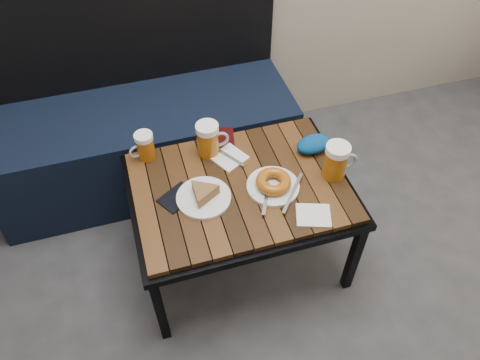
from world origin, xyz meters
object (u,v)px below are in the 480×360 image
object	(u,v)px
plate_pie	(203,195)
bench	(144,134)
plate_bagel	(273,184)
beer_mug_right	(336,161)
beer_mug_centre	(209,139)
cafe_table	(240,192)
passport_navy	(177,197)
knit_pouch	(313,144)
beer_mug_left	(145,146)
passport_burgundy	(222,139)

from	to	relation	value
plate_pie	bench	bearing A→B (deg)	103.41
plate_bagel	beer_mug_right	bearing A→B (deg)	-0.52
beer_mug_centre	cafe_table	bearing A→B (deg)	-72.06
passport_navy	knit_pouch	world-z (taller)	knit_pouch
bench	cafe_table	xyz separation A→B (m)	(0.30, -0.61, 0.16)
bench	beer_mug_left	xyz separation A→B (m)	(-0.01, -0.36, 0.26)
plate_bagel	beer_mug_centre	bearing A→B (deg)	125.87
beer_mug_left	passport_burgundy	size ratio (longest dim) A/B	0.84
beer_mug_centre	passport_navy	xyz separation A→B (m)	(-0.17, -0.20, -0.07)
passport_navy	plate_pie	bearing A→B (deg)	39.08
beer_mug_left	knit_pouch	world-z (taller)	beer_mug_left
beer_mug_centre	passport_navy	bearing A→B (deg)	-131.31
passport_burgundy	beer_mug_centre	bearing A→B (deg)	-128.37
beer_mug_left	passport_burgundy	world-z (taller)	beer_mug_left
plate_pie	passport_burgundy	bearing A→B (deg)	62.83
cafe_table	plate_bagel	world-z (taller)	plate_bagel
beer_mug_left	passport_burgundy	bearing A→B (deg)	166.05
knit_pouch	beer_mug_centre	bearing A→B (deg)	165.42
cafe_table	passport_burgundy	size ratio (longest dim) A/B	6.05
beer_mug_centre	plate_pie	bearing A→B (deg)	-109.42
beer_mug_centre	bench	bearing A→B (deg)	119.23
bench	passport_navy	distance (m)	0.64
beer_mug_centre	plate_pie	xyz separation A→B (m)	(-0.08, -0.23, -0.05)
plate_bagel	knit_pouch	world-z (taller)	knit_pouch
beer_mug_left	plate_bagel	distance (m)	0.53
bench	plate_pie	world-z (taller)	bench
bench	plate_pie	xyz separation A→B (m)	(0.15, -0.64, 0.22)
cafe_table	passport_burgundy	bearing A→B (deg)	90.07
cafe_table	plate_pie	bearing A→B (deg)	-169.57
plate_pie	passport_navy	distance (m)	0.10
beer_mug_left	plate_pie	distance (m)	0.33
passport_navy	knit_pouch	bearing A→B (deg)	67.52
bench	plate_pie	distance (m)	0.69
plate_pie	passport_burgundy	world-z (taller)	plate_pie
beer_mug_left	cafe_table	bearing A→B (deg)	125.92
plate_bagel	knit_pouch	xyz separation A→B (m)	(0.22, 0.15, 0.01)
knit_pouch	passport_navy	bearing A→B (deg)	-170.76
beer_mug_left	passport_navy	distance (m)	0.26
bench	beer_mug_left	world-z (taller)	bench
cafe_table	plate_bagel	size ratio (longest dim) A/B	3.49
bench	passport_burgundy	xyz separation A→B (m)	(0.30, -0.35, 0.20)
beer_mug_left	beer_mug_right	distance (m)	0.74
beer_mug_centre	plate_bagel	bearing A→B (deg)	-54.54
bench	passport_burgundy	size ratio (longest dim) A/B	10.08
bench	beer_mug_left	bearing A→B (deg)	-92.21
beer_mug_centre	plate_bagel	size ratio (longest dim) A/B	0.60
cafe_table	beer_mug_centre	bearing A→B (deg)	108.36
plate_bagel	cafe_table	bearing A→B (deg)	157.08
bench	plate_pie	size ratio (longest dim) A/B	6.91
cafe_table	plate_pie	xyz separation A→B (m)	(-0.15, -0.03, 0.07)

